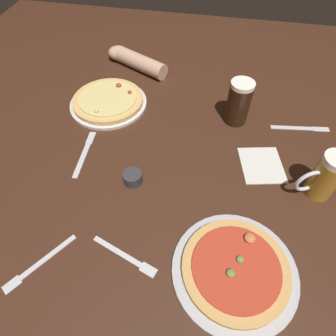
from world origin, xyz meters
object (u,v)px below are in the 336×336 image
object	(u,v)px
pizza_plate_near	(235,269)
pizza_plate_far	(108,101)
fork_spare	(39,263)
knife_spare	(300,128)
beer_mug_dark	(325,177)
fork_left	(126,256)
ramekin_butter	(133,177)
napkin_folded	(262,165)
diner_arm	(134,60)
knife_right	(84,153)
beer_mug_amber	(239,102)

from	to	relation	value
pizza_plate_near	pizza_plate_far	distance (m)	0.80
pizza_plate_near	fork_spare	world-z (taller)	pizza_plate_near
knife_spare	beer_mug_dark	bearing A→B (deg)	-86.75
fork_left	fork_spare	bearing A→B (deg)	-164.14
ramekin_butter	napkin_folded	distance (m)	0.44
beer_mug_dark	napkin_folded	size ratio (longest dim) A/B	1.02
napkin_folded	diner_arm	bearing A→B (deg)	139.21
napkin_folded	fork_left	size ratio (longest dim) A/B	0.81
napkin_folded	fork_spare	world-z (taller)	napkin_folded
pizza_plate_near	beer_mug_dark	xyz separation A→B (m)	(0.24, 0.30, 0.06)
fork_left	knife_spare	xyz separation A→B (m)	(0.51, 0.60, 0.00)
ramekin_butter	napkin_folded	world-z (taller)	ramekin_butter
knife_right	fork_spare	distance (m)	0.39
pizza_plate_far	knife_right	distance (m)	0.27
beer_mug_amber	diner_arm	xyz separation A→B (m)	(-0.48, 0.28, -0.05)
pizza_plate_far	ramekin_butter	size ratio (longest dim) A/B	5.06
knife_spare	diner_arm	bearing A→B (deg)	158.34
beer_mug_amber	beer_mug_dark	bearing A→B (deg)	-48.51
pizza_plate_near	fork_spare	size ratio (longest dim) A/B	1.76
napkin_folded	knife_spare	distance (m)	0.26
knife_right	diner_arm	size ratio (longest dim) A/B	0.71
pizza_plate_far	diner_arm	bearing A→B (deg)	83.82
knife_spare	fork_spare	bearing A→B (deg)	-137.54
ramekin_butter	fork_left	world-z (taller)	ramekin_butter
pizza_plate_far	beer_mug_dark	world-z (taller)	beer_mug_dark
beer_mug_dark	knife_right	bearing A→B (deg)	178.90
pizza_plate_far	fork_left	bearing A→B (deg)	-67.68
pizza_plate_near	diner_arm	bearing A→B (deg)	119.88
diner_arm	napkin_folded	bearing A→B (deg)	-40.79
beer_mug_amber	knife_spare	xyz separation A→B (m)	(0.24, -0.01, -0.08)
fork_spare	knife_spare	world-z (taller)	same
knife_spare	ramekin_butter	bearing A→B (deg)	-147.28
knife_right	fork_spare	bearing A→B (deg)	-86.02
pizza_plate_near	diner_arm	world-z (taller)	diner_arm
knife_spare	knife_right	bearing A→B (deg)	-160.05
beer_mug_dark	ramekin_butter	distance (m)	0.58
fork_left	knife_right	xyz separation A→B (m)	(-0.25, 0.33, 0.00)
fork_left	diner_arm	xyz separation A→B (m)	(-0.22, 0.89, 0.03)
beer_mug_dark	knife_spare	bearing A→B (deg)	93.25
pizza_plate_far	fork_left	size ratio (longest dim) A/B	1.59
pizza_plate_near	pizza_plate_far	world-z (taller)	pizza_plate_near
ramekin_butter	diner_arm	size ratio (longest dim) A/B	0.20
beer_mug_amber	napkin_folded	bearing A→B (deg)	-65.69
ramekin_butter	fork_left	bearing A→B (deg)	-79.23
beer_mug_dark	fork_left	bearing A→B (deg)	-149.06
pizza_plate_far	beer_mug_amber	distance (m)	0.52
pizza_plate_far	beer_mug_amber	bearing A→B (deg)	0.82
pizza_plate_near	fork_spare	xyz separation A→B (m)	(-0.51, -0.08, -0.01)
beer_mug_dark	diner_arm	distance (m)	0.94
beer_mug_dark	diner_arm	world-z (taller)	beer_mug_dark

